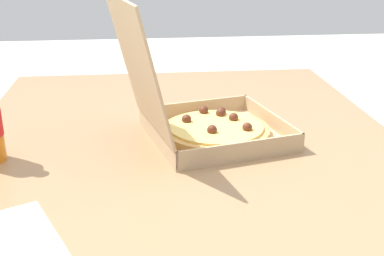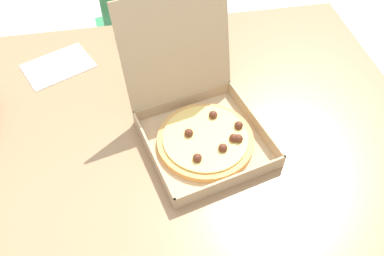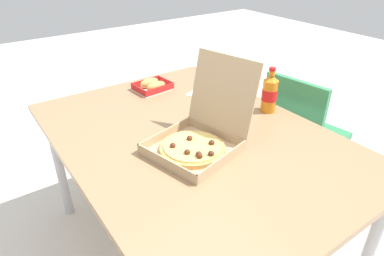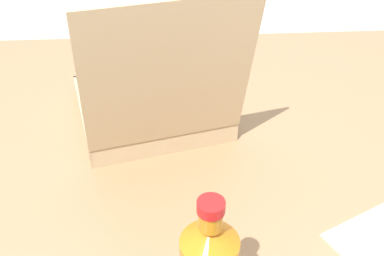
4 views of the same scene
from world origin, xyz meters
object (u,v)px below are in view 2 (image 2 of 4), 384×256
cola_bottle (151,12)px  pizza_box_open (201,123)px  paper_menu (58,66)px  chair (146,36)px

cola_bottle → pizza_box_open: bearing=-80.9°
pizza_box_open → paper_menu: bearing=137.6°
chair → cola_bottle: bearing=-87.2°
chair → cola_bottle: size_ratio=3.71×
cola_bottle → paper_menu: cola_bottle is taller
chair → paper_menu: (-0.31, -0.44, 0.24)m
chair → pizza_box_open: 0.86m
pizza_box_open → cola_bottle: (-0.08, 0.48, 0.05)m
chair → pizza_box_open: size_ratio=1.87×
cola_bottle → paper_menu: (-0.33, -0.11, -0.09)m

